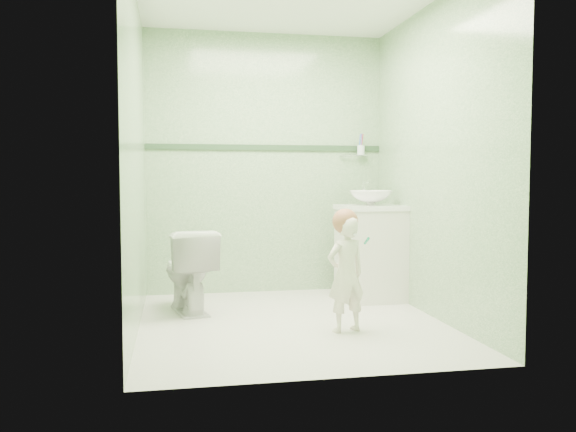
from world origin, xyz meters
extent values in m
plane|color=silver|center=(0.00, 0.00, 0.00)|extent=(2.50, 2.50, 0.00)
cube|color=#78A676|center=(0.00, 1.25, 1.20)|extent=(2.20, 0.04, 2.40)
cube|color=#78A676|center=(0.00, -1.25, 1.20)|extent=(2.20, 0.04, 2.40)
cube|color=#78A676|center=(-1.10, 0.00, 1.20)|extent=(0.04, 2.50, 2.40)
cube|color=#78A676|center=(1.10, 0.00, 1.20)|extent=(0.04, 2.50, 2.40)
cube|color=#2B462C|center=(0.00, 1.24, 1.35)|extent=(2.20, 0.02, 0.05)
cube|color=silver|center=(0.84, 0.70, 0.40)|extent=(0.52, 0.50, 0.80)
cube|color=white|center=(0.84, 0.70, 0.81)|extent=(0.54, 0.52, 0.04)
imported|color=white|center=(0.84, 0.70, 0.89)|extent=(0.37, 0.37, 0.13)
cylinder|color=silver|center=(0.84, 0.90, 0.95)|extent=(0.03, 0.03, 0.18)
cylinder|color=silver|center=(0.84, 0.85, 1.03)|extent=(0.02, 0.12, 0.02)
cylinder|color=silver|center=(0.84, 1.20, 1.28)|extent=(0.26, 0.02, 0.02)
cylinder|color=silver|center=(0.90, 1.18, 1.33)|extent=(0.07, 0.07, 0.09)
cylinder|color=purple|center=(0.90, 1.17, 1.40)|extent=(0.01, 0.01, 0.17)
cylinder|color=purple|center=(0.89, 1.18, 1.40)|extent=(0.01, 0.01, 0.17)
cylinder|color=blue|center=(0.88, 1.17, 1.40)|extent=(0.01, 0.01, 0.17)
cylinder|color=#E25644|center=(0.91, 1.19, 1.40)|extent=(0.01, 0.01, 0.17)
imported|color=white|center=(-0.74, 0.51, 0.33)|extent=(0.49, 0.71, 0.66)
imported|color=beige|center=(0.32, -0.32, 0.40)|extent=(0.34, 0.27, 0.80)
sphere|color=#9E5F41|center=(0.32, -0.29, 0.77)|extent=(0.18, 0.18, 0.18)
cylinder|color=#059068|center=(0.43, -0.42, 0.64)|extent=(0.04, 0.14, 0.06)
cube|color=white|center=(0.36, -0.39, 0.68)|extent=(0.03, 0.02, 0.02)
camera|label=1|loc=(-0.84, -4.25, 1.06)|focal=37.14mm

